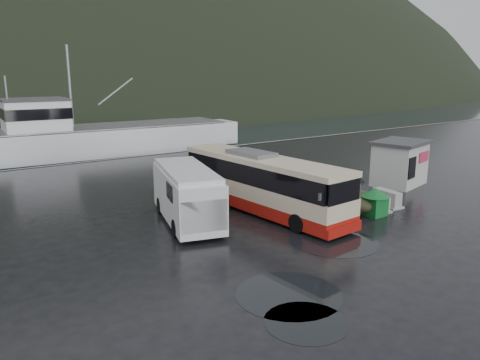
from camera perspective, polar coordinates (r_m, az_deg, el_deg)
ground at (r=23.15m, az=3.32°, el=-4.81°), size 160.00×160.00×0.00m
quay_edge at (r=40.32m, az=-14.55°, el=2.56°), size 160.00×0.60×1.50m
coach_bus at (r=24.54m, az=2.68°, el=-3.75°), size 3.55×11.02×3.06m
white_van at (r=22.88m, az=-6.41°, el=-5.09°), size 3.86×6.82×2.71m
waste_bin_left at (r=24.70m, az=15.99°, el=-4.15°), size 1.03×1.03×1.44m
waste_bin_right at (r=24.36m, az=11.91°, el=-4.16°), size 1.13×1.13×1.39m
dome_tent at (r=25.26m, az=13.89°, el=-3.64°), size 2.59×3.18×1.09m
ticket_kiosk at (r=31.75m, az=18.70°, el=-0.52°), size 4.16×3.51×2.84m
jersey_barrier_a at (r=25.60m, az=16.15°, el=-3.55°), size 0.94×1.69×0.82m
jersey_barrier_b at (r=26.57m, az=17.37°, el=-3.03°), size 1.00×1.81×0.87m
fishing_trawler at (r=47.00m, az=-15.76°, el=3.95°), size 27.41×7.26×10.86m
puddles at (r=21.06m, az=10.19°, el=-6.84°), size 17.02×14.96×0.01m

